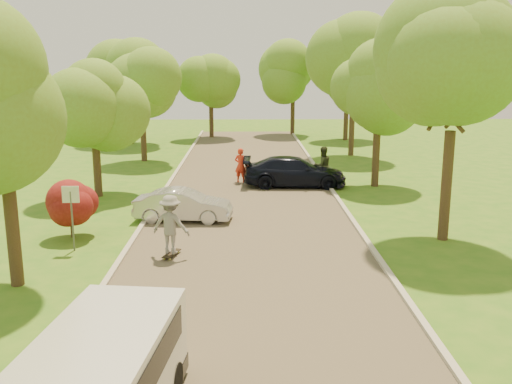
{
  "coord_description": "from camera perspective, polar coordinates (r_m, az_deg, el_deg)",
  "views": [
    {
      "loc": [
        -0.11,
        -14.08,
        6.01
      ],
      "look_at": [
        0.27,
        6.93,
        1.3
      ],
      "focal_mm": 40.0,
      "sensor_mm": 36.0,
      "label": 1
    }
  ],
  "objects": [
    {
      "name": "tree_bg_a",
      "position": [
        44.93,
        -12.41,
        11.46
      ],
      "size": [
        5.12,
        5.0,
        7.72
      ],
      "color": "#382619",
      "rests_on": "ground"
    },
    {
      "name": "silver_sedan",
      "position": [
        22.51,
        -7.29,
        -1.31
      ],
      "size": [
        3.91,
        1.69,
        1.25
      ],
      "primitive_type": "imported",
      "rotation": [
        0.0,
        0.0,
        1.47
      ],
      "color": "#B9B9BF",
      "rests_on": "ground"
    },
    {
      "name": "tree_l_midb",
      "position": [
        26.97,
        -15.62,
        9.15
      ],
      "size": [
        4.3,
        4.2,
        6.62
      ],
      "color": "#382619",
      "rests_on": "ground"
    },
    {
      "name": "curb_left",
      "position": [
        23.21,
        -10.78,
        -2.45
      ],
      "size": [
        0.18,
        60.0,
        0.12
      ],
      "primitive_type": "cube",
      "color": "#B2AD9E",
      "rests_on": "ground"
    },
    {
      "name": "person_striped",
      "position": [
        29.55,
        -1.55,
        2.68
      ],
      "size": [
        0.77,
        0.64,
        1.8
      ],
      "primitive_type": "imported",
      "rotation": [
        0.0,
        0.0,
        2.76
      ],
      "color": "red",
      "rests_on": "ground"
    },
    {
      "name": "person_olive",
      "position": [
        29.26,
        6.67,
        2.64
      ],
      "size": [
        1.13,
        1.0,
        1.95
      ],
      "primitive_type": "imported",
      "rotation": [
        0.0,
        0.0,
        3.47
      ],
      "color": "#313822",
      "rests_on": "ground"
    },
    {
      "name": "skateboarder",
      "position": [
        18.23,
        -8.53,
        -3.23
      ],
      "size": [
        1.38,
        1.03,
        1.9
      ],
      "primitive_type": "imported",
      "rotation": [
        0.0,
        0.0,
        2.85
      ],
      "color": "gray",
      "rests_on": "longboard"
    },
    {
      "name": "street_sign",
      "position": [
        19.47,
        -17.99,
        -1.2
      ],
      "size": [
        0.55,
        0.06,
        2.17
      ],
      "color": "#59595E",
      "rests_on": "ground"
    },
    {
      "name": "tree_r_midb",
      "position": [
        28.89,
        12.59,
        10.09
      ],
      "size": [
        4.51,
        4.4,
        7.01
      ],
      "color": "#382619",
      "rests_on": "ground"
    },
    {
      "name": "tree_r_mida",
      "position": [
        20.38,
        19.81,
        10.57
      ],
      "size": [
        5.13,
        5.0,
        7.95
      ],
      "color": "#382619",
      "rests_on": "ground"
    },
    {
      "name": "curb_right",
      "position": [
        23.24,
        9.33,
        -2.37
      ],
      "size": [
        0.18,
        60.0,
        0.12
      ],
      "primitive_type": "cube",
      "color": "#B2AD9E",
      "rests_on": "ground"
    },
    {
      "name": "tree_l_mida",
      "position": [
        16.32,
        -23.58,
        8.66
      ],
      "size": [
        4.71,
        4.6,
        7.39
      ],
      "color": "#382619",
      "rests_on": "ground"
    },
    {
      "name": "tree_bg_d",
      "position": [
        50.27,
        4.0,
        11.81
      ],
      "size": [
        5.12,
        5.0,
        7.72
      ],
      "color": "#382619",
      "rests_on": "ground"
    },
    {
      "name": "tree_bg_b",
      "position": [
        46.83,
        9.42,
        11.89
      ],
      "size": [
        5.12,
        5.0,
        7.95
      ],
      "color": "#382619",
      "rests_on": "ground"
    },
    {
      "name": "tree_l_far",
      "position": [
        36.63,
        -11.13,
        11.55
      ],
      "size": [
        4.92,
        4.8,
        7.79
      ],
      "color": "#382619",
      "rests_on": "ground"
    },
    {
      "name": "tree_bg_c",
      "position": [
        48.17,
        -4.3,
        11.42
      ],
      "size": [
        4.92,
        4.8,
        7.33
      ],
      "color": "#382619",
      "rests_on": "ground"
    },
    {
      "name": "longboard",
      "position": [
        18.51,
        -8.44,
        -6.11
      ],
      "size": [
        0.54,
        1.01,
        0.11
      ],
      "rotation": [
        0.0,
        0.0,
        2.85
      ],
      "color": "black",
      "rests_on": "ground"
    },
    {
      "name": "ground",
      "position": [
        15.31,
        -0.54,
        -10.48
      ],
      "size": [
        100.0,
        100.0,
        0.0
      ],
      "primitive_type": "plane",
      "color": "#336B19",
      "rests_on": "ground"
    },
    {
      "name": "road",
      "position": [
        22.88,
        -0.72,
        -2.58
      ],
      "size": [
        8.0,
        60.0,
        0.01
      ],
      "primitive_type": "cube",
      "color": "#4C4438",
      "rests_on": "ground"
    },
    {
      "name": "red_shrub",
      "position": [
        21.11,
        -18.05,
        -1.45
      ],
      "size": [
        1.7,
        1.7,
        1.95
      ],
      "color": "#382619",
      "rests_on": "ground"
    },
    {
      "name": "tree_r_far",
      "position": [
        38.78,
        10.11,
        12.18
      ],
      "size": [
        5.33,
        5.2,
        8.34
      ],
      "color": "#382619",
      "rests_on": "ground"
    },
    {
      "name": "dark_sedan",
      "position": [
        28.71,
        3.87,
        2.04
      ],
      "size": [
        5.22,
        2.3,
        1.49
      ],
      "primitive_type": "imported",
      "rotation": [
        0.0,
        0.0,
        1.53
      ],
      "color": "black",
      "rests_on": "ground"
    }
  ]
}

